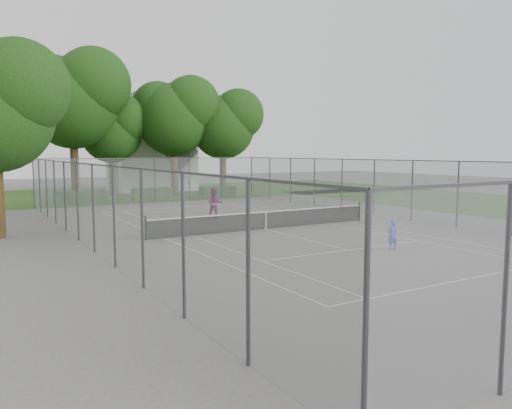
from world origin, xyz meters
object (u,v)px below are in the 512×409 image
tennis_net (266,219)px  woman_player (215,204)px  house (151,152)px  girl_player (392,235)px

tennis_net → woman_player: size_ratio=6.82×
tennis_net → house: 29.37m
tennis_net → house: bearing=82.5°
girl_player → woman_player: woman_player is taller
tennis_net → house: (3.82, 28.91, 3.51)m
house → girl_player: (-2.21, -36.13, -3.40)m
woman_player → house: bearing=104.0°
girl_player → house: bearing=-84.1°
woman_player → girl_player: bearing=-55.4°
tennis_net → woman_player: (-0.57, 4.83, 0.43)m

